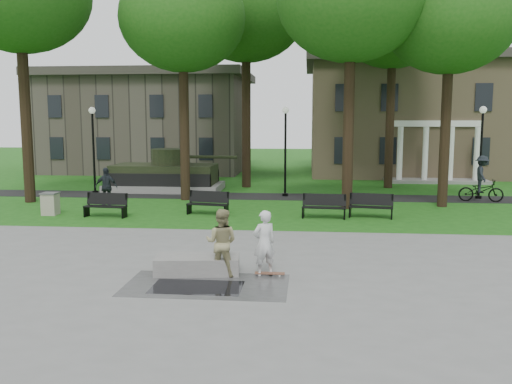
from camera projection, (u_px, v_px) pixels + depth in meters
The scene contains 25 objects.
ground at pixel (252, 251), 16.84m from camera, with size 120.00×120.00×0.00m, color #184E12.
plaza at pixel (229, 305), 11.91m from camera, with size 22.00×16.00×0.02m, color gray.
footpath at pixel (275, 197), 28.68m from camera, with size 44.00×2.60×0.01m, color black.
building_right at pixel (419, 116), 40.97m from camera, with size 17.00×12.00×8.60m.
building_left at pixel (150, 125), 43.56m from camera, with size 15.00×10.00×7.20m, color #4C443D.
tree_1 at pixel (182, 19), 26.44m from camera, with size 6.20×6.20×11.63m.
tree_3 at pixel (450, 18), 24.32m from camera, with size 6.00×6.00×11.19m.
tree_4 at pixel (246, 10), 31.44m from camera, with size 7.20×7.20×13.50m.
tree_5 at pixel (393, 22), 31.22m from camera, with size 6.40×6.40×12.44m.
lamp_left at pixel (93, 143), 29.56m from camera, with size 0.36×0.36×4.73m.
lamp_mid at pixel (285, 144), 28.56m from camera, with size 0.36×0.36×4.73m.
lamp_right at pixel (481, 145), 27.61m from camera, with size 0.36×0.36×4.73m.
tank_monument at pixel (166, 176), 31.15m from camera, with size 7.45×3.40×2.40m.
puddle at pixel (197, 287), 13.11m from camera, with size 2.20×1.20×0.00m, color black.
concrete_block at pixel (198, 264), 14.35m from camera, with size 2.20×1.00×0.45m, color gray.
skateboard at pixel (270, 274), 14.09m from camera, with size 0.78×0.20×0.07m, color brown.
skateboarder at pixel (264, 243), 14.07m from camera, with size 0.62×0.41×1.71m, color silver.
friend_watching at pixel (221, 242), 14.02m from camera, with size 0.85×0.67×1.76m, color #958D60.
pedestrian_walker at pixel (106, 187), 25.34m from camera, with size 1.08×0.45×1.84m, color #21262C.
cyclist at pixel (481, 183), 26.82m from camera, with size 2.19×1.27×2.30m.
park_bench_0 at pixel (106, 204), 22.69m from camera, with size 1.83×0.68×1.00m.
park_bench_1 at pixel (208, 202), 23.26m from camera, with size 1.85×0.84×1.00m.
park_bench_2 at pixel (324, 206), 22.40m from camera, with size 1.84×0.70×1.00m.
park_bench_3 at pixel (371, 205), 22.52m from camera, with size 1.85×0.82×1.00m.
trash_bin at pixel (50, 204), 23.18m from camera, with size 0.68×0.68×0.96m.
Camera 1 is at (1.70, -16.36, 4.05)m, focal length 38.00 mm.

